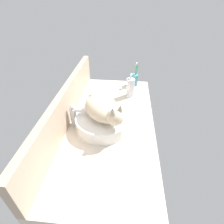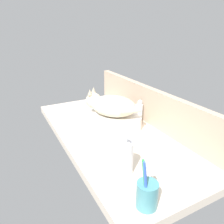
{
  "view_description": "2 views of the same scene",
  "coord_description": "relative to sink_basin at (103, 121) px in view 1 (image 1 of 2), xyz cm",
  "views": [
    {
      "loc": [
        -81.4,
        -9.62,
        66.57
      ],
      "look_at": [
        -1.26,
        -1.86,
        8.34
      ],
      "focal_mm": 28.0,
      "sensor_mm": 36.0,
      "label": 1
    },
    {
      "loc": [
        92.49,
        -49.21,
        54.14
      ],
      "look_at": [
        0.67,
        -0.66,
        11.82
      ],
      "focal_mm": 35.0,
      "sensor_mm": 36.0,
      "label": 2
    }
  ],
  "objects": [
    {
      "name": "ground_plane",
      "position": [
        4.52,
        -3.03,
        -5.64
      ],
      "size": [
        114.2,
        53.26,
        4.0
      ],
      "primitive_type": "cube",
      "color": "beige"
    },
    {
      "name": "backsplash_panel",
      "position": [
        4.52,
        21.8,
        6.71
      ],
      "size": [
        114.2,
        3.6,
        20.71
      ],
      "primitive_type": "cube",
      "color": "tan",
      "rests_on": "ground_plane"
    },
    {
      "name": "soap_dispenser",
      "position": [
        37.35,
        -14.96,
        3.11
      ],
      "size": [
        6.01,
        6.01,
        16.59
      ],
      "color": "silver",
      "rests_on": "ground_plane"
    },
    {
      "name": "sink_basin",
      "position": [
        0.0,
        0.0,
        0.0
      ],
      "size": [
        31.06,
        31.06,
        7.29
      ],
      "primitive_type": "cylinder",
      "color": "white",
      "rests_on": "ground_plane"
    },
    {
      "name": "cat",
      "position": [
        -0.99,
        -0.94,
        9.4
      ],
      "size": [
        30.06,
        29.13,
        14.0
      ],
      "color": "beige",
      "rests_on": "sink_basin"
    },
    {
      "name": "faucet",
      "position": [
        0.35,
        15.86,
        3.66
      ],
      "size": [
        3.6,
        11.82,
        13.6
      ],
      "color": "silver",
      "rests_on": "ground_plane"
    },
    {
      "name": "toothbrush_cup",
      "position": [
        55.12,
        -17.78,
        1.22
      ],
      "size": [
        6.9,
        6.9,
        18.7
      ],
      "color": "teal",
      "rests_on": "ground_plane"
    }
  ]
}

